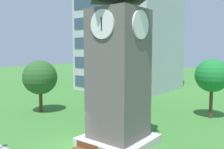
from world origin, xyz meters
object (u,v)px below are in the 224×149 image
(clock_tower, at_px, (119,74))
(tree_near_tower, at_px, (212,76))
(tree_streetside, at_px, (40,78))
(tree_by_building, at_px, (127,70))

(clock_tower, bearing_deg, tree_near_tower, 73.45)
(tree_streetside, distance_m, tree_by_building, 9.60)
(clock_tower, relative_size, tree_by_building, 1.68)
(tree_by_building, bearing_deg, tree_streetside, -136.74)
(clock_tower, height_order, tree_streetside, clock_tower)
(tree_by_building, height_order, tree_near_tower, tree_by_building)
(tree_streetside, xyz_separation_m, tree_by_building, (6.97, 6.56, 0.75))
(tree_streetside, bearing_deg, clock_tower, -9.63)
(tree_near_tower, bearing_deg, clock_tower, -106.55)
(tree_streetside, distance_m, tree_near_tower, 18.02)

